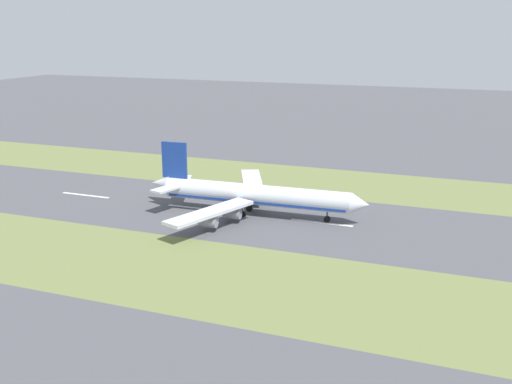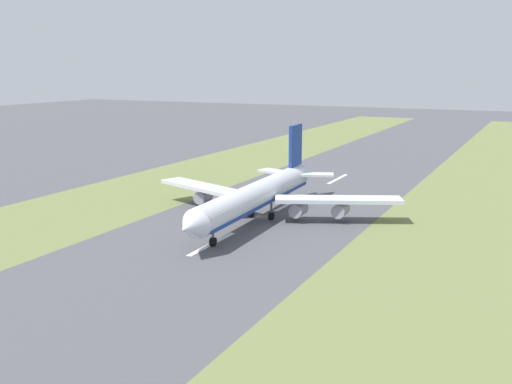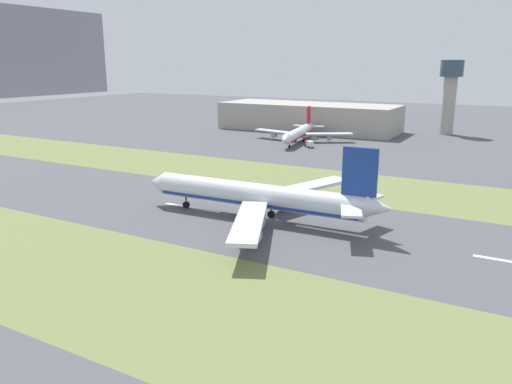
% 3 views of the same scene
% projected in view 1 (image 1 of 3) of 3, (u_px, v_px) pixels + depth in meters
% --- Properties ---
extents(ground_plane, '(800.00, 800.00, 0.00)m').
position_uv_depth(ground_plane, '(241.00, 213.00, 177.91)').
color(ground_plane, '#4C4C51').
extents(grass_median_west, '(40.00, 600.00, 0.01)m').
position_uv_depth(grass_median_west, '(287.00, 178.00, 218.42)').
color(grass_median_west, olive).
rests_on(grass_median_west, ground).
extents(grass_median_east, '(40.00, 600.00, 0.01)m').
position_uv_depth(grass_median_east, '(166.00, 269.00, 137.40)').
color(grass_median_east, olive).
rests_on(grass_median_east, ground).
extents(centreline_dash_near, '(1.20, 18.00, 0.01)m').
position_uv_depth(centreline_dash_near, '(86.00, 195.00, 196.79)').
color(centreline_dash_near, silver).
rests_on(centreline_dash_near, ground).
extents(centreline_dash_mid, '(1.20, 18.00, 0.01)m').
position_uv_depth(centreline_dash_mid, '(195.00, 208.00, 183.10)').
color(centreline_dash_mid, silver).
rests_on(centreline_dash_mid, ground).
extents(centreline_dash_far, '(1.20, 18.00, 0.01)m').
position_uv_depth(centreline_dash_far, '(322.00, 223.00, 169.40)').
color(centreline_dash_far, silver).
rests_on(centreline_dash_far, ground).
extents(airplane_main_jet, '(64.09, 67.16, 20.20)m').
position_uv_depth(airplane_main_jet, '(250.00, 195.00, 175.37)').
color(airplane_main_jet, silver).
rests_on(airplane_main_jet, ground).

